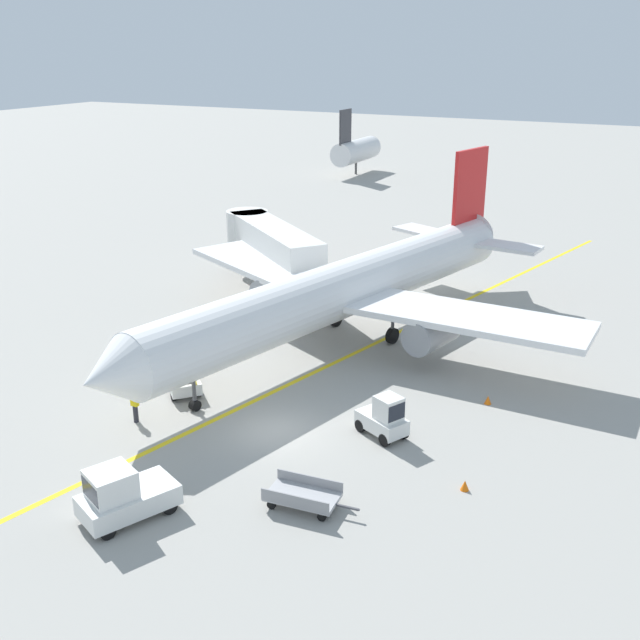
{
  "coord_description": "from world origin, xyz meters",
  "views": [
    {
      "loc": [
        15.92,
        -26.9,
        17.08
      ],
      "look_at": [
        -1.89,
        8.18,
        2.5
      ],
      "focal_mm": 42.45,
      "sensor_mm": 36.0,
      "label": 1
    }
  ],
  "objects_px": {
    "baggage_tug_near_wing": "(384,418)",
    "safety_cone_nose_left": "(268,308)",
    "pushback_tug": "(123,495)",
    "safety_cone_nose_right": "(488,400)",
    "ground_crew_marshaller": "(135,404)",
    "airliner": "(349,287)",
    "belt_loader_forward_hold": "(180,373)",
    "baggage_cart_loaded": "(303,496)",
    "safety_cone_tail_area": "(465,485)",
    "safety_cone_wingtip_right": "(331,302)",
    "jet_bridge": "(268,240)",
    "safety_cone_wingtip_left": "(201,318)"
  },
  "relations": [
    {
      "from": "baggage_tug_near_wing",
      "to": "safety_cone_nose_left",
      "type": "relative_size",
      "value": 6.2
    },
    {
      "from": "baggage_tug_near_wing",
      "to": "pushback_tug",
      "type": "bearing_deg",
      "value": -121.63
    },
    {
      "from": "safety_cone_nose_right",
      "to": "ground_crew_marshaller",
      "type": "bearing_deg",
      "value": -146.83
    },
    {
      "from": "airliner",
      "to": "pushback_tug",
      "type": "distance_m",
      "value": 20.38
    },
    {
      "from": "baggage_tug_near_wing",
      "to": "belt_loader_forward_hold",
      "type": "distance_m",
      "value": 11.51
    },
    {
      "from": "belt_loader_forward_hold",
      "to": "baggage_cart_loaded",
      "type": "relative_size",
      "value": 1.18
    },
    {
      "from": "safety_cone_nose_right",
      "to": "safety_cone_tail_area",
      "type": "bearing_deg",
      "value": -81.31
    },
    {
      "from": "safety_cone_tail_area",
      "to": "safety_cone_wingtip_right",
      "type": "bearing_deg",
      "value": 129.52
    },
    {
      "from": "safety_cone_nose_right",
      "to": "safety_cone_wingtip_right",
      "type": "distance_m",
      "value": 16.84
    },
    {
      "from": "safety_cone_nose_left",
      "to": "safety_cone_wingtip_right",
      "type": "relative_size",
      "value": 1.0
    },
    {
      "from": "baggage_cart_loaded",
      "to": "safety_cone_nose_right",
      "type": "xyz_separation_m",
      "value": [
        4.07,
        12.01,
        -0.25
      ]
    },
    {
      "from": "airliner",
      "to": "safety_cone_nose_left",
      "type": "distance_m",
      "value": 8.14
    },
    {
      "from": "belt_loader_forward_hold",
      "to": "safety_cone_wingtip_right",
      "type": "height_order",
      "value": "belt_loader_forward_hold"
    },
    {
      "from": "baggage_tug_near_wing",
      "to": "jet_bridge",
      "type": "bearing_deg",
      "value": 133.56
    },
    {
      "from": "belt_loader_forward_hold",
      "to": "baggage_cart_loaded",
      "type": "xyz_separation_m",
      "value": [
        10.83,
        -6.69,
        -0.31
      ]
    },
    {
      "from": "safety_cone_nose_left",
      "to": "belt_loader_forward_hold",
      "type": "bearing_deg",
      "value": -80.99
    },
    {
      "from": "airliner",
      "to": "jet_bridge",
      "type": "height_order",
      "value": "airliner"
    },
    {
      "from": "belt_loader_forward_hold",
      "to": "ground_crew_marshaller",
      "type": "height_order",
      "value": "belt_loader_forward_hold"
    },
    {
      "from": "safety_cone_wingtip_right",
      "to": "safety_cone_tail_area",
      "type": "bearing_deg",
      "value": -50.48
    },
    {
      "from": "safety_cone_nose_left",
      "to": "safety_cone_tail_area",
      "type": "distance_m",
      "value": 23.48
    },
    {
      "from": "jet_bridge",
      "to": "baggage_tug_near_wing",
      "type": "distance_m",
      "value": 23.48
    },
    {
      "from": "baggage_tug_near_wing",
      "to": "ground_crew_marshaller",
      "type": "xyz_separation_m",
      "value": [
        -11.06,
        -4.03,
        -0.02
      ]
    },
    {
      "from": "safety_cone_wingtip_right",
      "to": "safety_cone_tail_area",
      "type": "relative_size",
      "value": 1.0
    },
    {
      "from": "airliner",
      "to": "baggage_tug_near_wing",
      "type": "distance_m",
      "value": 12.04
    },
    {
      "from": "airliner",
      "to": "safety_cone_wingtip_right",
      "type": "distance_m",
      "value": 7.38
    },
    {
      "from": "pushback_tug",
      "to": "belt_loader_forward_hold",
      "type": "bearing_deg",
      "value": 116.29
    },
    {
      "from": "pushback_tug",
      "to": "safety_cone_nose_left",
      "type": "xyz_separation_m",
      "value": [
        -7.09,
        22.7,
        -0.77
      ]
    },
    {
      "from": "safety_cone_nose_right",
      "to": "safety_cone_wingtip_left",
      "type": "xyz_separation_m",
      "value": [
        -19.65,
        3.23,
        0.0
      ]
    },
    {
      "from": "safety_cone_nose_right",
      "to": "safety_cone_tail_area",
      "type": "distance_m",
      "value": 8.14
    },
    {
      "from": "airliner",
      "to": "safety_cone_tail_area",
      "type": "height_order",
      "value": "airliner"
    },
    {
      "from": "jet_bridge",
      "to": "safety_cone_wingtip_right",
      "type": "bearing_deg",
      "value": -14.92
    },
    {
      "from": "safety_cone_tail_area",
      "to": "belt_loader_forward_hold",
      "type": "bearing_deg",
      "value": 170.44
    },
    {
      "from": "baggage_tug_near_wing",
      "to": "safety_cone_tail_area",
      "type": "relative_size",
      "value": 6.2
    },
    {
      "from": "belt_loader_forward_hold",
      "to": "safety_cone_wingtip_right",
      "type": "xyz_separation_m",
      "value": [
        1.3,
        15.26,
        -0.56
      ]
    },
    {
      "from": "ground_crew_marshaller",
      "to": "safety_cone_wingtip_left",
      "type": "relative_size",
      "value": 3.86
    },
    {
      "from": "baggage_tug_near_wing",
      "to": "safety_cone_tail_area",
      "type": "bearing_deg",
      "value": -29.65
    },
    {
      "from": "airliner",
      "to": "safety_cone_tail_area",
      "type": "bearing_deg",
      "value": -48.71
    },
    {
      "from": "airliner",
      "to": "safety_cone_nose_left",
      "type": "relative_size",
      "value": 79.43
    },
    {
      "from": "belt_loader_forward_hold",
      "to": "ground_crew_marshaller",
      "type": "bearing_deg",
      "value": -83.77
    },
    {
      "from": "baggage_cart_loaded",
      "to": "ground_crew_marshaller",
      "type": "distance_m",
      "value": 10.71
    },
    {
      "from": "safety_cone_wingtip_right",
      "to": "safety_cone_tail_area",
      "type": "height_order",
      "value": "same"
    },
    {
      "from": "pushback_tug",
      "to": "safety_cone_wingtip_left",
      "type": "xyz_separation_m",
      "value": [
        -9.9,
        18.98,
        -0.77
      ]
    },
    {
      "from": "belt_loader_forward_hold",
      "to": "safety_cone_nose_right",
      "type": "height_order",
      "value": "belt_loader_forward_hold"
    },
    {
      "from": "belt_loader_forward_hold",
      "to": "pushback_tug",
      "type": "bearing_deg",
      "value": -63.71
    },
    {
      "from": "safety_cone_nose_right",
      "to": "safety_cone_wingtip_left",
      "type": "distance_m",
      "value": 19.92
    },
    {
      "from": "safety_cone_tail_area",
      "to": "safety_cone_nose_left",
      "type": "bearing_deg",
      "value": 140.33
    },
    {
      "from": "ground_crew_marshaller",
      "to": "safety_cone_nose_left",
      "type": "distance_m",
      "value": 16.58
    },
    {
      "from": "pushback_tug",
      "to": "safety_cone_tail_area",
      "type": "xyz_separation_m",
      "value": [
        10.98,
        7.7,
        -0.77
      ]
    },
    {
      "from": "pushback_tug",
      "to": "safety_cone_wingtip_left",
      "type": "distance_m",
      "value": 21.42
    },
    {
      "from": "safety_cone_nose_left",
      "to": "safety_cone_tail_area",
      "type": "height_order",
      "value": "same"
    }
  ]
}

